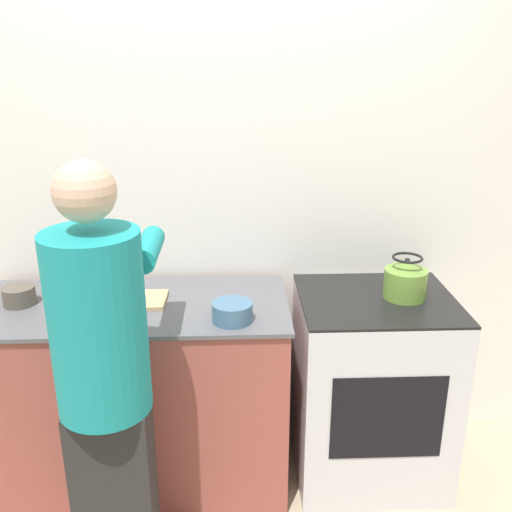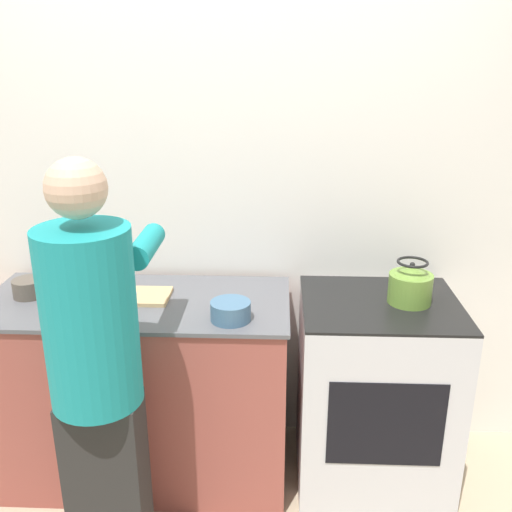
# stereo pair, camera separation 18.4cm
# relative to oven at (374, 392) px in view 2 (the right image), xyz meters

# --- Properties ---
(wall_back) EXTENTS (8.00, 0.05, 2.60)m
(wall_back) POSITION_rel_oven_xyz_m (-0.71, 0.37, 0.84)
(wall_back) COLOR white
(wall_back) RESTS_ON ground_plane
(counter) EXTENTS (1.37, 0.62, 0.91)m
(counter) POSITION_rel_oven_xyz_m (-1.09, -0.00, -0.00)
(counter) COLOR #9E4C42
(counter) RESTS_ON ground_plane
(oven) EXTENTS (0.69, 0.60, 0.92)m
(oven) POSITION_rel_oven_xyz_m (0.00, 0.00, 0.00)
(oven) COLOR silver
(oven) RESTS_ON ground_plane
(person) EXTENTS (0.36, 0.60, 1.65)m
(person) POSITION_rel_oven_xyz_m (-1.10, -0.56, 0.44)
(person) COLOR #292826
(person) RESTS_ON ground_plane
(cutting_board) EXTENTS (0.37, 0.20, 0.02)m
(cutting_board) POSITION_rel_oven_xyz_m (-1.13, 0.02, 0.46)
(cutting_board) COLOR tan
(cutting_board) RESTS_ON counter
(knife) EXTENTS (0.20, 0.08, 0.01)m
(knife) POSITION_rel_oven_xyz_m (-1.19, -0.00, 0.47)
(knife) COLOR silver
(knife) RESTS_ON cutting_board
(kettle) EXTENTS (0.19, 0.19, 0.19)m
(kettle) POSITION_rel_oven_xyz_m (0.12, 0.01, 0.54)
(kettle) COLOR olive
(kettle) RESTS_ON oven
(bowl_prep) EXTENTS (0.14, 0.14, 0.08)m
(bowl_prep) POSITION_rel_oven_xyz_m (-1.58, 0.02, 0.49)
(bowl_prep) COLOR brown
(bowl_prep) RESTS_ON counter
(bowl_mixing) EXTENTS (0.17, 0.17, 0.08)m
(bowl_mixing) POSITION_rel_oven_xyz_m (-0.65, -0.18, 0.49)
(bowl_mixing) COLOR #426684
(bowl_mixing) RESTS_ON counter
(canister_jar) EXTENTS (0.12, 0.12, 0.18)m
(canister_jar) POSITION_rel_oven_xyz_m (-1.46, 0.14, 0.54)
(canister_jar) COLOR tan
(canister_jar) RESTS_ON counter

